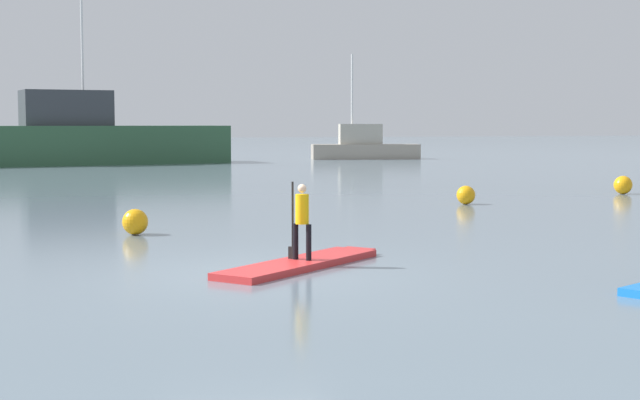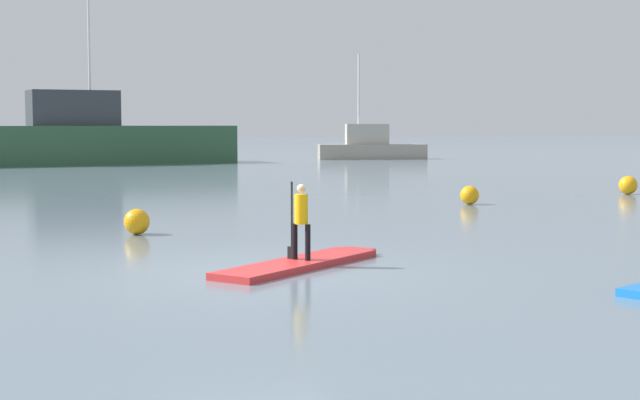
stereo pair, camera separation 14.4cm
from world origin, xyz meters
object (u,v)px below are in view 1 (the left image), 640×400
Objects in this scene: mooring_buoy_far at (466,195)px; mooring_buoy_mid at (135,222)px; paddleboard_near at (302,263)px; paddler_child_solo at (301,217)px; motor_boat_small_navy at (364,147)px; mooring_buoy_near at (623,185)px; fishing_boat_white_large at (83,139)px.

mooring_buoy_mid is at bearing -154.20° from mooring_buoy_far.
paddleboard_near is 0.67m from paddler_child_solo.
mooring_buoy_near is at bearing -93.85° from motor_boat_small_navy.
paddler_child_solo is 0.08× the size of fishing_boat_white_large.
paddleboard_near is 5.08m from mooring_buoy_mid.
fishing_boat_white_large is 28.69m from mooring_buoy_near.
paddler_child_solo is 2.11× the size of mooring_buoy_near.
mooring_buoy_mid is (-16.59, -33.75, -0.47)m from motor_boat_small_navy.
motor_boat_small_navy is 13.08× the size of mooring_buoy_mid.
paddleboard_near is 6.26× the size of mooring_buoy_far.
mooring_buoy_far is at bearing 52.29° from paddler_child_solo.
paddler_child_solo reaches higher than mooring_buoy_far.
mooring_buoy_near reaches higher than mooring_buoy_mid.
mooring_buoy_far is (-7.79, -29.50, -0.47)m from motor_boat_small_navy.
motor_boat_small_navy is (14.71, 38.45, -0.01)m from paddler_child_solo.
paddler_child_solo is 0.18× the size of motor_boat_small_navy.
motor_boat_small_navy is at bearing 69.07° from paddleboard_near.
mooring_buoy_near is 1.12× the size of mooring_buoy_far.
motor_boat_small_navy is 27.70m from mooring_buoy_near.
motor_boat_small_navy is (15.78, 2.56, -0.56)m from fishing_boat_white_large.
mooring_buoy_mid is at bearing 111.72° from paddler_child_solo.
mooring_buoy_mid is (-14.73, -6.12, -0.03)m from mooring_buoy_near.
motor_boat_small_navy reaches higher than paddler_child_solo.
mooring_buoy_near is (12.85, 10.83, 0.22)m from paddleboard_near.
paddleboard_near is 41.18m from motor_boat_small_navy.
mooring_buoy_near is at bearing 40.12° from paddleboard_near.
mooring_buoy_mid is 1.01× the size of mooring_buoy_far.
fishing_boat_white_large is at bearing 119.04° from mooring_buoy_near.
fishing_boat_white_large is at bearing -170.78° from motor_boat_small_navy.
mooring_buoy_near is at bearing -60.96° from fishing_boat_white_large.
paddleboard_near is 35.94m from fishing_boat_white_large.
paddler_child_solo is at bearing -139.92° from mooring_buoy_near.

